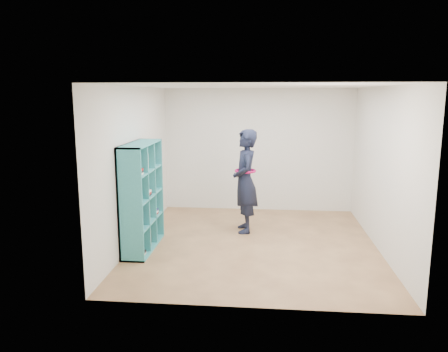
# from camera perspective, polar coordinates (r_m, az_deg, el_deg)

# --- Properties ---
(floor) EXTENTS (4.50, 4.50, 0.00)m
(floor) POSITION_cam_1_polar(r_m,az_deg,el_deg) (7.45, 4.01, -8.80)
(floor) COLOR brown
(floor) RESTS_ON ground
(ceiling) EXTENTS (4.50, 4.50, 0.00)m
(ceiling) POSITION_cam_1_polar(r_m,az_deg,el_deg) (7.03, 4.29, 11.63)
(ceiling) COLOR white
(ceiling) RESTS_ON wall_back
(wall_left) EXTENTS (0.02, 4.50, 2.60)m
(wall_left) POSITION_cam_1_polar(r_m,az_deg,el_deg) (7.44, -11.45, 1.34)
(wall_left) COLOR white
(wall_left) RESTS_ON floor
(wall_right) EXTENTS (0.02, 4.50, 2.60)m
(wall_right) POSITION_cam_1_polar(r_m,az_deg,el_deg) (7.35, 19.92, 0.80)
(wall_right) COLOR white
(wall_right) RESTS_ON floor
(wall_back) EXTENTS (4.00, 0.02, 2.60)m
(wall_back) POSITION_cam_1_polar(r_m,az_deg,el_deg) (9.35, 4.49, 3.39)
(wall_back) COLOR white
(wall_back) RESTS_ON floor
(wall_front) EXTENTS (4.00, 0.02, 2.60)m
(wall_front) POSITION_cam_1_polar(r_m,az_deg,el_deg) (4.92, 3.48, -3.21)
(wall_front) COLOR white
(wall_front) RESTS_ON floor
(bookshelf) EXTENTS (0.38, 1.29, 1.73)m
(bookshelf) POSITION_cam_1_polar(r_m,az_deg,el_deg) (7.12, -10.89, -2.77)
(bookshelf) COLOR teal
(bookshelf) RESTS_ON floor
(person) EXTENTS (0.55, 0.74, 1.87)m
(person) POSITION_cam_1_polar(r_m,az_deg,el_deg) (7.86, 2.79, -0.67)
(person) COLOR black
(person) RESTS_ON floor
(smartphone) EXTENTS (0.04, 0.12, 0.15)m
(smartphone) POSITION_cam_1_polar(r_m,az_deg,el_deg) (7.91, 1.74, 0.31)
(smartphone) COLOR silver
(smartphone) RESTS_ON person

